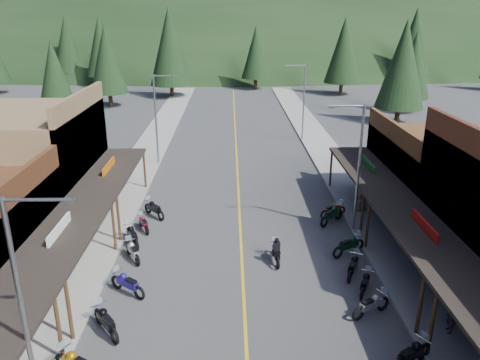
{
  "coord_description": "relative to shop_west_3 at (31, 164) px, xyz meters",
  "views": [
    {
      "loc": [
        -0.59,
        -18.44,
        12.9
      ],
      "look_at": [
        0.0,
        9.25,
        3.0
      ],
      "focal_mm": 35.0,
      "sensor_mm": 36.0,
      "label": 1
    }
  ],
  "objects": [
    {
      "name": "bike_west_12",
      "position": [
        8.07,
        -0.91,
        -2.88
      ],
      "size": [
        2.01,
        2.17,
        1.27
      ],
      "primitive_type": null,
      "rotation": [
        0.0,
        0.0,
        0.71
      ],
      "color": "black",
      "rests_on": "ground"
    },
    {
      "name": "streetlight_1",
      "position": [
        6.83,
        10.7,
        0.94
      ],
      "size": [
        2.16,
        0.18,
        8.0
      ],
      "color": "gray",
      "rests_on": "ground"
    },
    {
      "name": "pine_8",
      "position": [
        -8.22,
        28.7,
        2.46
      ],
      "size": [
        4.48,
        4.48,
        10.0
      ],
      "color": "black",
      "rests_on": "ground"
    },
    {
      "name": "bike_west_9",
      "position": [
        7.78,
        -6.71,
        -2.93
      ],
      "size": [
        1.6,
        2.14,
        1.18
      ],
      "primitive_type": null,
      "rotation": [
        0.0,
        0.0,
        0.51
      ],
      "color": "#A5A4AA",
      "rests_on": "ground"
    },
    {
      "name": "bike_west_10",
      "position": [
        7.4,
        -4.91,
        -2.86
      ],
      "size": [
        1.71,
        2.4,
        1.31
      ],
      "primitive_type": null,
      "rotation": [
        0.0,
        0.0,
        0.46
      ],
      "color": "black",
      "rests_on": "ground"
    },
    {
      "name": "pine_7",
      "position": [
        -18.22,
        64.7,
        3.72
      ],
      "size": [
        5.88,
        5.88,
        12.5
      ],
      "color": "black",
      "rests_on": "ground"
    },
    {
      "name": "shop_west_3",
      "position": [
        0.0,
        0.0,
        0.0
      ],
      "size": [
        10.9,
        10.2,
        8.2
      ],
      "color": "brown",
      "rests_on": "ground"
    },
    {
      "name": "bike_west_11",
      "position": [
        7.73,
        -2.98,
        -2.98
      ],
      "size": [
        1.4,
        1.98,
        1.08
      ],
      "primitive_type": null,
      "rotation": [
        0.0,
        0.0,
        0.45
      ],
      "color": "maroon",
      "rests_on": "ground"
    },
    {
      "name": "pine_5",
      "position": [
        47.78,
        60.7,
        4.47
      ],
      "size": [
        6.72,
        6.72,
        14.0
      ],
      "color": "black",
      "rests_on": "ground"
    },
    {
      "name": "sidewalk_east",
      "position": [
        22.48,
        8.7,
        -3.44
      ],
      "size": [
        3.4,
        94.0,
        0.15
      ],
      "primitive_type": "cube",
      "color": "gray",
      "rests_on": "ground"
    },
    {
      "name": "streetlight_3",
      "position": [
        20.74,
        18.7,
        0.94
      ],
      "size": [
        2.16,
        0.18,
        8.0
      ],
      "color": "gray",
      "rests_on": "ground"
    },
    {
      "name": "shop_east_3",
      "position": [
        27.54,
        0.0,
        -0.99
      ],
      "size": [
        10.9,
        10.2,
        6.2
      ],
      "color": "#4C2D16",
      "rests_on": "ground"
    },
    {
      "name": "pine_9",
      "position": [
        37.78,
        33.7,
        2.86
      ],
      "size": [
        4.93,
        4.93,
        10.8
      ],
      "color": "black",
      "rests_on": "ground"
    },
    {
      "name": "pine_10",
      "position": [
        -4.22,
        38.7,
        3.27
      ],
      "size": [
        5.38,
        5.38,
        11.6
      ],
      "color": "black",
      "rests_on": "ground"
    },
    {
      "name": "bike_east_6",
      "position": [
        20.05,
        -15.32,
        -2.88
      ],
      "size": [
        2.28,
        1.84,
        1.27
      ],
      "primitive_type": null,
      "rotation": [
        0.0,
        0.0,
        -1.0
      ],
      "color": "black",
      "rests_on": "ground"
    },
    {
      "name": "pedestrian_east_a",
      "position": [
        22.41,
        -13.41,
        -2.59
      ],
      "size": [
        0.43,
        0.6,
        1.56
      ],
      "primitive_type": "imported",
      "rotation": [
        0.0,
        0.0,
        -1.68
      ],
      "color": "#291D2C",
      "rests_on": "sidewalk_east"
    },
    {
      "name": "rider_on_bike",
      "position": [
        15.65,
        -7.11,
        -2.89
      ],
      "size": [
        0.79,
        2.09,
        1.57
      ],
      "rotation": [
        0.0,
        0.0,
        0.05
      ],
      "color": "black",
      "rests_on": "ground"
    },
    {
      "name": "pine_3",
      "position": [
        17.78,
        54.7,
        2.96
      ],
      "size": [
        5.04,
        5.04,
        11.0
      ],
      "color": "black",
      "rests_on": "ground"
    },
    {
      "name": "streetlight_2",
      "position": [
        20.74,
        -3.3,
        0.94
      ],
      "size": [
        2.16,
        0.18,
        8.0
      ],
      "color": "gray",
      "rests_on": "ground"
    },
    {
      "name": "centerline",
      "position": [
        13.78,
        8.7,
        -3.51
      ],
      "size": [
        0.15,
        90.0,
        0.01
      ],
      "primitive_type": "cube",
      "color": "gold",
      "rests_on": "ground"
    },
    {
      "name": "pine_11",
      "position": [
        33.78,
        26.7,
        3.67
      ],
      "size": [
        5.82,
        5.82,
        12.4
      ],
      "color": "black",
      "rests_on": "ground"
    },
    {
      "name": "sidewalk_west",
      "position": [
        5.08,
        8.7,
        -3.44
      ],
      "size": [
        3.4,
        94.0,
        0.15
      ],
      "primitive_type": "cube",
      "color": "gray",
      "rests_on": "ground"
    },
    {
      "name": "pedestrian_east_b",
      "position": [
        22.03,
        -0.47,
        -2.43
      ],
      "size": [
        1.04,
        0.81,
        1.87
      ],
      "primitive_type": "imported",
      "rotation": [
        0.0,
        0.0,
        3.49
      ],
      "color": "brown",
      "rests_on": "sidewalk_east"
    },
    {
      "name": "bike_east_11",
      "position": [
        19.73,
        -2.17,
        -2.85
      ],
      "size": [
        2.19,
        2.19,
        1.33
      ],
      "primitive_type": null,
      "rotation": [
        0.0,
        0.0,
        -0.78
      ],
      "color": "#0B3A1F",
      "rests_on": "ground"
    },
    {
      "name": "ground",
      "position": [
        13.78,
        -11.3,
        -3.52
      ],
      "size": [
        220.0,
        220.0,
        0.0
      ],
      "primitive_type": "plane",
      "color": "#38383A",
      "rests_on": "ground"
    },
    {
      "name": "pine_4",
      "position": [
        31.78,
        48.7,
        3.72
      ],
      "size": [
        5.88,
        5.88,
        12.5
      ],
      "color": "black",
      "rests_on": "ground"
    },
    {
      "name": "bike_east_7",
      "position": [
        19.47,
        -11.99,
        -2.92
      ],
      "size": [
        2.17,
        1.61,
        1.2
      ],
      "primitive_type": null,
      "rotation": [
        0.0,
        0.0,
        -1.07
      ],
      "color": "gray",
      "rests_on": "ground"
    },
    {
      "name": "bike_west_8",
      "position": [
        8.17,
        -10.06,
        -2.88
      ],
      "size": [
        2.25,
        1.95,
        1.28
      ],
      "primitive_type": null,
      "rotation": [
        0.0,
        0.0,
        0.93
      ],
      "color": "navy",
      "rests_on": "ground"
    },
    {
      "name": "streetlight_0",
      "position": [
        6.83,
        -17.3,
        0.94
      ],
      "size": [
        2.16,
        0.18,
        8.0
      ],
      "color": "gray",
      "rests_on": "ground"
    },
    {
      "name": "bike_west_7",
      "position": [
        7.87,
        -13.03,
        -2.86
      ],
      "size": [
        2.0,
        2.32,
        1.32
      ],
      "primitive_type": null,
      "rotation": [
        0.0,
        0.0,
        0.64
      ],
      "color": "black",
      "rests_on": "ground"
    },
    {
      "name": "bike_east_10",
      "position": [
        19.82,
        -6.36,
        -2.87
      ],
      "size": [
        2.33,
        1.81,
        1.29
      ],
      "primitive_type": null,
      "rotation": [
        0.0,
        0.0,
        -1.03
      ],
      "color": "#0A3618",
      "rests_on": "ground"
    },
    {
      "name": "pine_1",
      "position": [
        -10.22,
        58.7,
        3.72
      ],
      "size": [
        5.88,
        5.88,
        12.5
      ],
      "color": "black",
      "rests_on": "ground"
    },
    {
      "name": "bike_east_12",
      "position": [
        20.03,
        -1.19,
        -2.96
      ],
      "size": [
        2.06,
        1.47,
        1.13
      ],
      "primitive_type": null,
      "rotation": [
        0.0,
        0.0,
        -1.11
      ],
      "color": "#A43B0B",
      "rests_on": "ground"
    },
    {
      "name": "bike_east_9",
      "position": [
        19.51,
        -8.61,
        -2.91
      ],
      "size": [
        1.58,
        2.23,
        1.22
      ],
      "primitive_type": null,
      "rotation": [
        0.0,
        0.0,
        -0.46
      ],
      "color": "black",
      "rests_on": "ground"
    },
    {
      "name": "bike_east_8",
      "position": [
        19.71,
        -10.16,
        -2.97
      ],
      "size": [
        1.43,
        2.02,
        1.1
      ],
      "primitive_type": null,
      "rotation": [
        0.0,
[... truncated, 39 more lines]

